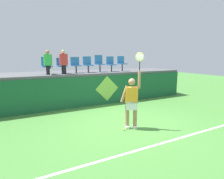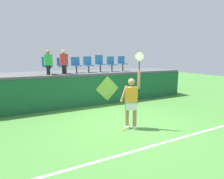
% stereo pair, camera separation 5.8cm
% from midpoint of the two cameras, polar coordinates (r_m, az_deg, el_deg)
% --- Properties ---
extents(ground_plane, '(40.00, 40.00, 0.00)m').
position_cam_midpoint_polar(ground_plane, '(6.61, 4.29, -10.66)').
color(ground_plane, '#478438').
extents(court_back_wall, '(11.10, 0.20, 1.44)m').
position_cam_midpoint_polar(court_back_wall, '(8.95, -5.73, -0.38)').
color(court_back_wall, '#195633').
rests_on(court_back_wall, ground_plane).
extents(spectator_platform, '(11.10, 2.76, 0.12)m').
position_cam_midpoint_polar(spectator_platform, '(10.08, -8.70, 5.20)').
color(spectator_platform, '#56565B').
rests_on(spectator_platform, court_back_wall).
extents(court_baseline_stripe, '(9.99, 0.08, 0.01)m').
position_cam_midpoint_polar(court_baseline_stripe, '(5.35, 14.62, -16.11)').
color(court_baseline_stripe, white).
rests_on(court_baseline_stripe, ground_plane).
extents(tennis_player, '(0.71, 0.39, 2.49)m').
position_cam_midpoint_polar(tennis_player, '(5.98, 5.89, -3.45)').
color(tennis_player, white).
rests_on(tennis_player, ground_plane).
extents(tennis_ball, '(0.07, 0.07, 0.07)m').
position_cam_midpoint_polar(tennis_ball, '(6.02, 3.54, -12.44)').
color(tennis_ball, '#D1E533').
rests_on(tennis_ball, ground_plane).
extents(water_bottle, '(0.06, 0.06, 0.27)m').
position_cam_midpoint_polar(water_bottle, '(8.36, -18.86, 5.17)').
color(water_bottle, white).
rests_on(water_bottle, spectator_platform).
extents(stadium_chair_0, '(0.44, 0.42, 0.79)m').
position_cam_midpoint_polar(stadium_chair_0, '(9.08, -19.97, 7.29)').
color(stadium_chair_0, '#38383D').
rests_on(stadium_chair_0, spectator_platform).
extents(stadium_chair_1, '(0.44, 0.42, 0.75)m').
position_cam_midpoint_polar(stadium_chair_1, '(9.20, -15.68, 7.50)').
color(stadium_chair_1, '#38383D').
rests_on(stadium_chair_1, spectator_platform).
extents(stadium_chair_2, '(0.44, 0.42, 0.79)m').
position_cam_midpoint_polar(stadium_chair_2, '(9.38, -11.53, 7.79)').
color(stadium_chair_2, '#38383D').
rests_on(stadium_chair_2, spectator_platform).
extents(stadium_chair_3, '(0.44, 0.42, 0.82)m').
position_cam_midpoint_polar(stadium_chair_3, '(9.58, -7.80, 8.03)').
color(stadium_chair_3, '#38383D').
rests_on(stadium_chair_3, spectator_platform).
extents(stadium_chair_4, '(0.44, 0.42, 0.90)m').
position_cam_midpoint_polar(stadium_chair_4, '(9.83, -4.17, 8.42)').
color(stadium_chair_4, '#38383D').
rests_on(stadium_chair_4, spectator_platform).
extents(stadium_chair_5, '(0.44, 0.42, 0.83)m').
position_cam_midpoint_polar(stadium_chair_5, '(10.13, -0.53, 8.23)').
color(stadium_chair_5, '#38383D').
rests_on(stadium_chair_5, spectator_platform).
extents(stadium_chair_6, '(0.44, 0.42, 0.85)m').
position_cam_midpoint_polar(stadium_chair_6, '(10.46, 2.89, 8.44)').
color(stadium_chair_6, '#38383D').
rests_on(stadium_chair_6, spectator_platform).
extents(spectator_0, '(0.34, 0.20, 1.09)m').
position_cam_midpoint_polar(spectator_0, '(8.68, -19.64, 8.12)').
color(spectator_0, black).
rests_on(spectator_0, spectator_platform).
extents(spectator_1, '(0.34, 0.20, 1.11)m').
position_cam_midpoint_polar(spectator_1, '(8.77, -15.12, 8.41)').
color(spectator_1, black).
rests_on(spectator_1, spectator_platform).
extents(wall_signage_mount, '(1.27, 0.01, 1.43)m').
position_cam_midpoint_polar(wall_signage_mount, '(9.27, -1.71, -4.53)').
color(wall_signage_mount, '#195633').
rests_on(wall_signage_mount, ground_plane).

